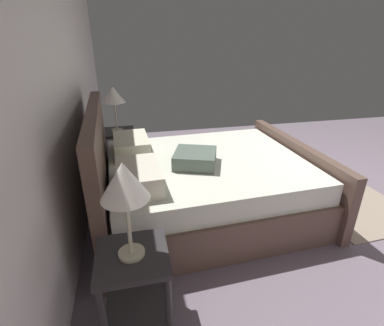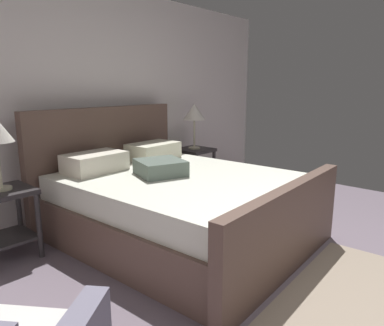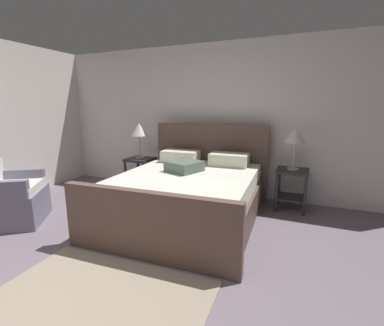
# 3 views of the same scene
# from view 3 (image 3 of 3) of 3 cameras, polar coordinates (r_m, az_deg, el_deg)

# --- Properties ---
(ground_plane) EXTENTS (5.98, 6.51, 0.02)m
(ground_plane) POSITION_cam_3_polar(r_m,az_deg,el_deg) (2.39, -24.88, -28.35)
(ground_plane) COLOR slate
(wall_back) EXTENTS (6.10, 0.12, 2.50)m
(wall_back) POSITION_cam_3_polar(r_m,az_deg,el_deg) (4.71, 5.11, 8.83)
(wall_back) COLOR silver
(wall_back) RESTS_ON ground
(bed) EXTENTS (1.98, 2.32, 1.21)m
(bed) POSITION_cam_3_polar(r_m,az_deg,el_deg) (3.69, -0.75, -6.28)
(bed) COLOR brown
(bed) RESTS_ON ground
(nightstand_right) EXTENTS (0.44, 0.44, 0.60)m
(nightstand_right) POSITION_cam_3_polar(r_m,az_deg,el_deg) (4.22, 20.15, -3.90)
(nightstand_right) COLOR #2D292B
(nightstand_right) RESTS_ON ground
(table_lamp_right) EXTENTS (0.30, 0.30, 0.59)m
(table_lamp_right) POSITION_cam_3_polar(r_m,az_deg,el_deg) (4.10, 20.81, 5.21)
(table_lamp_right) COLOR #B7B293
(table_lamp_right) RESTS_ON nightstand_right
(nightstand_left) EXTENTS (0.44, 0.44, 0.60)m
(nightstand_left) POSITION_cam_3_polar(r_m,az_deg,el_deg) (4.89, -10.68, -1.27)
(nightstand_left) COLOR #2D292B
(nightstand_left) RESTS_ON ground
(table_lamp_left) EXTENTS (0.27, 0.27, 0.61)m
(table_lamp_left) POSITION_cam_3_polar(r_m,az_deg,el_deg) (4.79, -10.99, 6.67)
(table_lamp_left) COLOR #B7B293
(table_lamp_left) RESTS_ON nightstand_left
(armchair) EXTENTS (1.01, 1.01, 0.90)m
(armchair) POSITION_cam_3_polar(r_m,az_deg,el_deg) (4.24, -34.26, -5.97)
(armchair) COLOR slate
(armchair) RESTS_ON ground
(area_rug) EXTENTS (1.78, 1.11, 0.01)m
(area_rug) POSITION_cam_3_polar(r_m,az_deg,el_deg) (2.52, -18.57, -25.01)
(area_rug) COLOR gray
(area_rug) RESTS_ON ground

